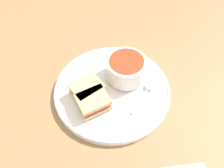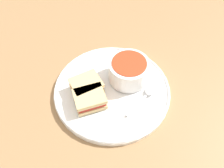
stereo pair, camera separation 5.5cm
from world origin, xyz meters
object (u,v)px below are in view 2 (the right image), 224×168
(sandwich_half_far, at_px, (90,99))
(soup_bowl, at_px, (129,70))
(spoon, at_px, (148,93))
(sandwich_half_near, at_px, (86,86))

(sandwich_half_far, bearing_deg, soup_bowl, -129.58)
(spoon, relative_size, sandwich_half_near, 1.11)
(sandwich_half_near, xyz_separation_m, sandwich_half_far, (-0.02, 0.04, 0.00))
(spoon, height_order, sandwich_half_far, sandwich_half_far)
(soup_bowl, height_order, sandwich_half_near, soup_bowl)
(soup_bowl, distance_m, sandwich_half_near, 0.12)
(spoon, relative_size, sandwich_half_far, 1.13)
(sandwich_half_near, distance_m, sandwich_half_far, 0.04)
(soup_bowl, relative_size, sandwich_half_far, 1.13)
(soup_bowl, bearing_deg, sandwich_half_far, 50.42)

